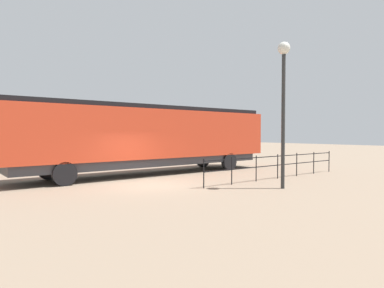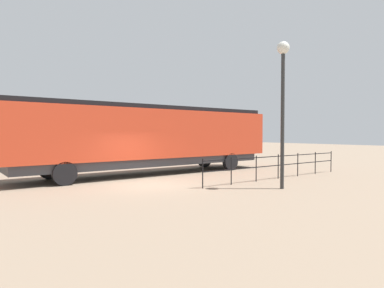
# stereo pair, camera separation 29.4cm
# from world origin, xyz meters

# --- Properties ---
(ground_plane) EXTENTS (120.00, 120.00, 0.00)m
(ground_plane) POSITION_xyz_m (0.00, 0.00, 0.00)
(ground_plane) COLOR #84705B
(locomotive) EXTENTS (2.94, 16.25, 3.95)m
(locomotive) POSITION_xyz_m (-3.47, 2.56, 2.23)
(locomotive) COLOR red
(locomotive) RESTS_ON ground_plane
(lamp_post) EXTENTS (0.53, 0.53, 6.28)m
(lamp_post) POSITION_xyz_m (4.39, 4.07, 4.46)
(lamp_post) COLOR #2D2D2D
(lamp_post) RESTS_ON ground_plane
(platform_fence) EXTENTS (0.05, 10.25, 1.28)m
(platform_fence) POSITION_xyz_m (2.27, 6.49, 0.82)
(platform_fence) COLOR black
(platform_fence) RESTS_ON ground_plane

